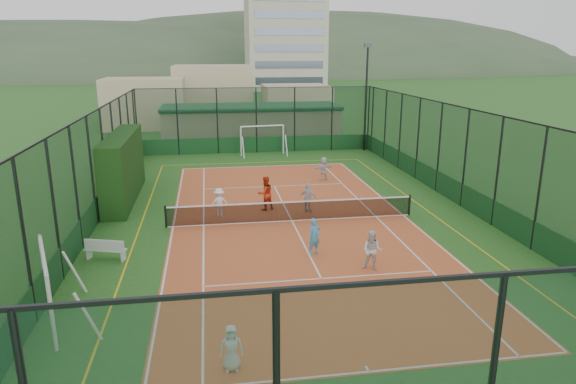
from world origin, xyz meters
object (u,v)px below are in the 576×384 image
Objects in this scene: futsal_goal_near at (47,289)px; child_near_left at (231,348)px; child_near_right at (372,251)px; futsal_goal_far at (262,140)px; child_near_mid at (314,236)px; child_far_left at (219,203)px; clubhouse at (251,123)px; apartment_tower at (285,11)px; child_far_back at (324,169)px; coach at (265,193)px; child_far_right at (308,198)px; white_bench at (106,249)px; floodlight_ne at (366,98)px.

futsal_goal_near is 2.78× the size of child_near_left.
futsal_goal_far is at bearing 126.22° from child_near_right.
child_near_mid is 1.05× the size of child_far_left.
apartment_tower is at bearing 78.69° from clubhouse.
child_near_left is at bearing 52.05° from child_far_back.
coach reaches higher than child_near_left.
apartment_tower is 93.45m from futsal_goal_near.
clubhouse reaches higher than child_near_left.
child_near_mid is 11.93m from child_far_back.
coach is at bearing 14.15° from child_far_right.
child_near_right is at bearing 66.28° from child_far_back.
child_far_right is at bearing -87.23° from clubhouse.
child_far_left is at bearing 98.53° from child_near_mid.
coach is (6.77, 5.36, 0.42)m from white_bench.
white_bench is 0.47× the size of futsal_goal_near.
child_near_mid is 6.19m from coach.
floodlight_ne reaches higher than white_bench.
child_far_left is at bearing -100.75° from apartment_tower.
futsal_goal_far is 2.33× the size of child_near_mid.
floodlight_ne reaches higher than clubhouse.
white_bench is 4.76m from futsal_goal_near.
child_near_left is (5.16, -3.15, -0.48)m from futsal_goal_near.
floodlight_ne is 30.52m from child_near_left.
child_far_back is (1.21, 13.35, -0.02)m from child_near_right.
clubhouse is 31.29m from futsal_goal_near.
child_near_left is 7.97m from child_near_mid.
child_near_right is 0.87× the size of coach.
apartment_tower is at bearing -64.22° from child_far_right.
child_near_left is 0.85× the size of child_far_back.
child_near_left reaches higher than white_bench.
futsal_goal_near is (-0.74, -4.66, 0.65)m from white_bench.
child_near_left is 0.88× the size of child_far_left.
child_far_left is (-11.95, -15.40, -3.42)m from floodlight_ne.
clubhouse is 62.64m from apartment_tower.
coach reaches higher than child_far_left.
coach is at bearing 81.64° from child_near_left.
child_far_back is (3.19, -14.58, -0.84)m from clubhouse.
child_near_mid is (8.75, 3.95, -0.35)m from futsal_goal_near.
child_far_back reaches higher than child_near_left.
futsal_goal_far is at bearing -86.84° from clubhouse.
apartment_tower reaches higher than child_far_right.
child_far_back is (11.73, 15.51, -0.36)m from futsal_goal_near.
clubhouse is 10.19× the size of child_near_right.
coach is at bearing 142.93° from child_near_right.
floodlight_ne is 22.62m from child_near_mid.
futsal_goal_far is (0.33, -6.05, -0.47)m from clubhouse.
clubhouse is 10.34× the size of child_near_mid.
child_far_right reaches higher than child_far_back.
child_far_back is (2.85, -8.54, -0.37)m from futsal_goal_far.
child_far_back is at bearing 116.75° from child_near_right.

